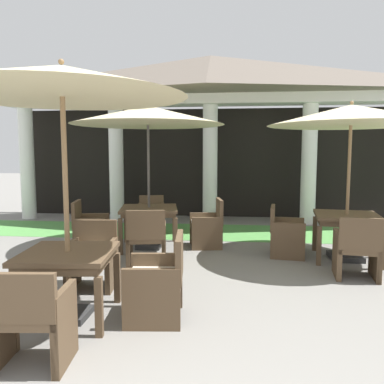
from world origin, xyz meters
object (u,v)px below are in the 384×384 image
(patio_chair_near_foreground_south, at_px, (31,318))
(patio_umbrella_mid_left, at_px, (148,116))
(patio_umbrella_near_foreground, at_px, (62,83))
(patio_table_mid_left, at_px, (149,212))
(patio_chair_near_foreground_east, at_px, (158,281))
(terracotta_urn, at_px, (282,241))
(patio_chair_near_foreground_north, at_px, (93,257))
(patio_chair_mid_left_east, at_px, (208,226))
(patio_chair_mid_right_west, at_px, (285,233))
(patio_table_near_foreground, at_px, (68,260))
(patio_chair_mid_left_north, at_px, (151,216))
(patio_chair_mid_right_south, at_px, (357,249))
(patio_umbrella_mid_right, at_px, (351,117))
(patio_chair_mid_left_south, at_px, (146,239))
(patio_table_mid_right, at_px, (347,220))
(patio_chair_mid_left_west, at_px, (89,227))

(patio_chair_near_foreground_south, height_order, patio_umbrella_mid_left, patio_umbrella_mid_left)
(patio_umbrella_near_foreground, xyz_separation_m, patio_umbrella_mid_left, (0.20, 3.06, -0.06))
(patio_table_mid_left, bearing_deg, patio_chair_near_foreground_east, -75.87)
(patio_table_mid_left, distance_m, terracotta_urn, 2.50)
(patio_umbrella_near_foreground, xyz_separation_m, patio_table_mid_left, (0.20, 3.06, -1.80))
(patio_chair_near_foreground_east, bearing_deg, patio_table_mid_left, 8.66)
(patio_chair_near_foreground_north, distance_m, patio_umbrella_mid_left, 2.93)
(patio_chair_mid_left_east, bearing_deg, patio_chair_mid_right_west, -119.83)
(patio_table_near_foreground, height_order, patio_chair_mid_left_north, patio_chair_mid_left_north)
(patio_umbrella_mid_left, height_order, patio_chair_mid_right_south, patio_umbrella_mid_left)
(patio_table_near_foreground, bearing_deg, patio_umbrella_mid_right, 36.22)
(patio_chair_mid_right_west, bearing_deg, patio_table_mid_left, -89.29)
(patio_chair_mid_left_south, relative_size, patio_table_mid_right, 0.80)
(patio_chair_near_foreground_south, bearing_deg, patio_table_near_foreground, 90.00)
(patio_chair_mid_left_east, bearing_deg, patio_umbrella_near_foreground, 148.51)
(patio_umbrella_mid_left, relative_size, terracotta_urn, 7.51)
(patio_chair_mid_left_south, height_order, patio_chair_mid_left_east, patio_chair_mid_left_east)
(patio_umbrella_mid_left, height_order, patio_chair_mid_right_west, patio_umbrella_mid_left)
(patio_chair_mid_left_north, xyz_separation_m, terracotta_urn, (2.63, -0.89, -0.25))
(patio_chair_near_foreground_east, bearing_deg, patio_umbrella_mid_right, -51.64)
(patio_chair_mid_right_south, bearing_deg, patio_table_near_foreground, -146.62)
(patio_chair_mid_left_south, xyz_separation_m, patio_chair_mid_left_west, (-1.26, 0.88, -0.02))
(patio_chair_mid_right_south, bearing_deg, patio_chair_near_foreground_east, -140.26)
(patio_chair_near_foreground_north, xyz_separation_m, patio_chair_mid_left_north, (0.10, 3.18, 0.00))
(patio_table_near_foreground, bearing_deg, patio_chair_mid_right_west, 46.40)
(patio_table_mid_left, distance_m, patio_chair_mid_left_east, 1.12)
(patio_table_near_foreground, bearing_deg, patio_chair_mid_right_south, 25.71)
(patio_chair_near_foreground_south, bearing_deg, patio_chair_mid_right_west, 50.05)
(patio_table_near_foreground, bearing_deg, patio_chair_mid_left_north, 89.83)
(patio_chair_near_foreground_east, xyz_separation_m, patio_chair_mid_left_south, (-0.56, 1.89, 0.01))
(patio_chair_near_foreground_east, distance_m, patio_chair_mid_left_north, 4.14)
(patio_chair_near_foreground_south, relative_size, patio_table_mid_left, 0.73)
(patio_table_mid_left, xyz_separation_m, patio_chair_mid_left_north, (-0.19, 1.06, -0.26))
(patio_table_mid_left, xyz_separation_m, patio_chair_mid_left_west, (-1.07, -0.19, -0.26))
(patio_chair_mid_left_north, bearing_deg, patio_umbrella_mid_left, 90.00)
(patio_chair_near_foreground_east, relative_size, patio_chair_mid_right_west, 1.06)
(patio_chair_mid_left_east, bearing_deg, patio_umbrella_mid_right, -114.94)
(patio_chair_near_foreground_east, relative_size, patio_chair_near_foreground_south, 1.06)
(patio_chair_near_foreground_north, bearing_deg, terracotta_urn, -145.51)
(patio_chair_near_foreground_east, xyz_separation_m, patio_table_mid_right, (2.64, 2.54, 0.25))
(patio_table_mid_right, bearing_deg, patio_chair_near_foreground_south, -134.47)
(patio_chair_mid_left_north, height_order, patio_chair_mid_right_west, patio_chair_mid_right_west)
(patio_umbrella_near_foreground, bearing_deg, patio_chair_mid_right_south, 25.71)
(patio_chair_mid_left_east, height_order, patio_table_mid_right, patio_chair_mid_left_east)
(patio_chair_mid_left_west, distance_m, patio_chair_mid_right_west, 3.50)
(patio_chair_mid_left_west, height_order, patio_chair_mid_right_west, patio_chair_mid_left_west)
(patio_chair_near_foreground_east, xyz_separation_m, patio_chair_near_foreground_south, (-0.86, -1.03, 0.01))
(patio_chair_mid_left_south, distance_m, patio_chair_mid_right_west, 2.37)
(patio_chair_near_foreground_east, xyz_separation_m, patio_table_mid_left, (-0.75, 2.96, 0.25))
(patio_chair_near_foreground_south, xyz_separation_m, patio_umbrella_mid_left, (0.11, 3.99, 1.99))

